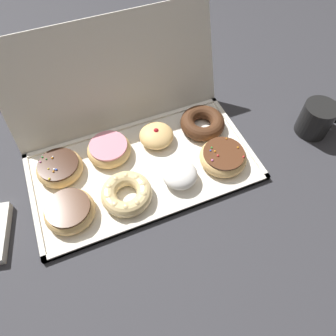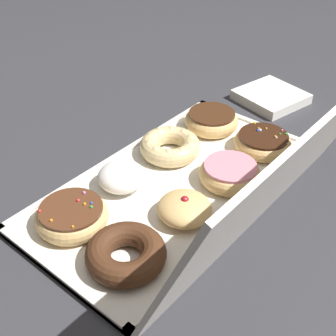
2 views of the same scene
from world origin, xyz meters
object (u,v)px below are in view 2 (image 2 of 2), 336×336
(sprinkle_donut_4, at_px, (263,142))
(jelly_filled_donut_6, at_px, (184,208))
(donut_box, at_px, (176,186))
(chocolate_frosted_donut_0, at_px, (212,120))
(powdered_filled_donut_2, at_px, (122,177))
(chocolate_cake_ring_donut_7, at_px, (126,254))
(napkin_stack, at_px, (271,97))
(cruller_donut_1, at_px, (170,146))
(sprinkle_donut_3, at_px, (72,216))
(pink_frosted_donut_5, at_px, (230,173))

(sprinkle_donut_4, xyz_separation_m, jelly_filled_donut_6, (0.26, 0.00, 0.00))
(donut_box, relative_size, chocolate_frosted_donut_0, 4.89)
(jelly_filled_donut_6, bearing_deg, powdered_filled_donut_2, -86.93)
(chocolate_cake_ring_donut_7, xyz_separation_m, napkin_stack, (-0.60, -0.10, -0.02))
(powdered_filled_donut_2, bearing_deg, chocolate_cake_ring_donut_7, 46.60)
(jelly_filled_donut_6, bearing_deg, donut_box, -132.53)
(donut_box, relative_size, chocolate_cake_ring_donut_7, 4.62)
(powdered_filled_donut_2, bearing_deg, napkin_stack, 176.01)
(jelly_filled_donut_6, distance_m, chocolate_cake_ring_donut_7, 0.13)
(chocolate_frosted_donut_0, bearing_deg, chocolate_cake_ring_donut_7, 17.94)
(cruller_donut_1, bearing_deg, chocolate_frosted_donut_0, 177.76)
(sprinkle_donut_4, relative_size, jelly_filled_donut_6, 1.25)
(cruller_donut_1, distance_m, napkin_stack, 0.34)
(chocolate_cake_ring_donut_7, bearing_deg, powdered_filled_donut_2, -133.40)
(chocolate_cake_ring_donut_7, bearing_deg, sprinkle_donut_3, -91.06)
(sprinkle_donut_4, height_order, napkin_stack, sprinkle_donut_4)
(napkin_stack, bearing_deg, chocolate_frosted_donut_0, -7.60)
(cruller_donut_1, xyz_separation_m, jelly_filled_donut_6, (0.13, 0.14, 0.00))
(cruller_donut_1, bearing_deg, sprinkle_donut_3, 1.88)
(chocolate_cake_ring_donut_7, bearing_deg, jelly_filled_donut_6, 177.83)
(sprinkle_donut_4, relative_size, chocolate_cake_ring_donut_7, 0.94)
(donut_box, bearing_deg, sprinkle_donut_3, -17.65)
(jelly_filled_donut_6, xyz_separation_m, napkin_stack, (-0.47, -0.10, -0.02))
(powdered_filled_donut_2, xyz_separation_m, jelly_filled_donut_6, (-0.01, 0.14, -0.00))
(sprinkle_donut_4, bearing_deg, napkin_stack, -154.61)
(chocolate_frosted_donut_0, height_order, jelly_filled_donut_6, jelly_filled_donut_6)
(pink_frosted_donut_5, bearing_deg, sprinkle_donut_4, -176.54)
(donut_box, height_order, jelly_filled_donut_6, jelly_filled_donut_6)
(sprinkle_donut_3, xyz_separation_m, pink_frosted_donut_5, (-0.26, 0.13, 0.00))
(sprinkle_donut_4, distance_m, napkin_stack, 0.23)
(cruller_donut_1, height_order, pink_frosted_donut_5, same)
(sprinkle_donut_3, bearing_deg, chocolate_cake_ring_donut_7, 88.94)
(donut_box, bearing_deg, napkin_stack, -174.82)
(powdered_filled_donut_2, bearing_deg, jelly_filled_donut_6, 93.07)
(napkin_stack, bearing_deg, pink_frosted_donut_5, 17.61)
(powdered_filled_donut_2, xyz_separation_m, chocolate_cake_ring_donut_7, (0.13, 0.13, -0.00))
(donut_box, height_order, napkin_stack, napkin_stack)
(sprinkle_donut_4, bearing_deg, sprinkle_donut_3, -17.76)
(sprinkle_donut_3, height_order, napkin_stack, sprinkle_donut_3)
(chocolate_cake_ring_donut_7, bearing_deg, napkin_stack, -170.60)
(chocolate_cake_ring_donut_7, bearing_deg, cruller_donut_1, -153.04)
(powdered_filled_donut_2, distance_m, chocolate_cake_ring_donut_7, 0.18)
(chocolate_cake_ring_donut_7, bearing_deg, sprinkle_donut_4, 179.94)
(pink_frosted_donut_5, height_order, napkin_stack, pink_frosted_donut_5)
(chocolate_frosted_donut_0, distance_m, napkin_stack, 0.21)
(chocolate_frosted_donut_0, distance_m, cruller_donut_1, 0.13)
(powdered_filled_donut_2, distance_m, sprinkle_donut_4, 0.30)
(sprinkle_donut_4, bearing_deg, jelly_filled_donut_6, 1.02)
(cruller_donut_1, relative_size, pink_frosted_donut_5, 1.07)
(sprinkle_donut_3, distance_m, pink_frosted_donut_5, 0.29)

